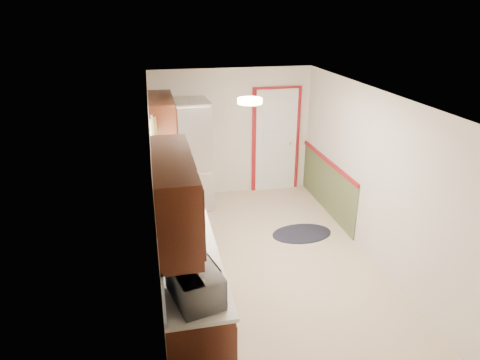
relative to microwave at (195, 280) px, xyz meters
name	(u,v)px	position (x,y,z in m)	size (l,w,h in m)	color
room_shell	(267,182)	(1.20, 1.95, 0.06)	(3.20, 5.20, 2.52)	beige
kitchen_run	(179,227)	(-0.04, 1.66, -0.33)	(0.63, 4.00, 2.20)	#38160C
back_wall_trim	(287,150)	(2.19, 4.16, -0.25)	(1.12, 2.30, 2.08)	maroon
ceiling_fixture	(250,101)	(0.90, 1.75, 1.22)	(0.30, 0.30, 0.06)	#FFD88C
microwave	(195,280)	(0.00, 0.00, 0.00)	(0.58, 0.32, 0.40)	white
refrigerator	(187,155)	(0.30, 4.00, -0.17)	(0.85, 0.83, 1.94)	#B7B7BC
rug	(302,233)	(1.96, 2.52, -1.13)	(0.98, 0.63, 0.01)	black
cooktop	(173,170)	(0.01, 3.35, -0.19)	(0.49, 0.59, 0.02)	black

